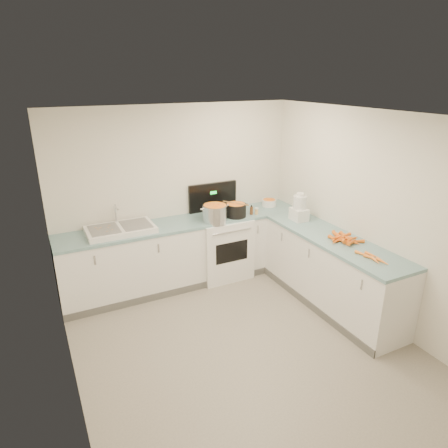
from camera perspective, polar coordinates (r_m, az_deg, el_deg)
name	(u,v)px	position (r m, az deg, el deg)	size (l,w,h in m)	color
floor	(244,347)	(4.67, 2.88, -17.12)	(3.50, 4.00, 0.00)	gray
ceiling	(249,117)	(3.72, 3.58, 15.05)	(3.50, 4.00, 0.00)	silver
wall_back	(177,194)	(5.75, -6.72, 4.21)	(3.50, 2.50, 0.00)	silver
wall_front	(414,365)	(2.73, 25.51, -17.75)	(3.50, 2.50, 0.00)	silver
wall_left	(62,282)	(3.58, -22.18, -7.70)	(4.00, 2.50, 0.00)	silver
wall_right	(374,218)	(5.08, 20.61, 0.79)	(4.00, 2.50, 0.00)	silver
counter_back	(187,252)	(5.76, -5.36, -4.00)	(3.50, 0.62, 0.94)	white
counter_right	(331,271)	(5.37, 15.05, -6.55)	(0.62, 2.20, 0.94)	white
stove	(221,245)	(5.94, -0.37, -3.05)	(0.76, 0.65, 1.36)	white
sink	(121,229)	(5.34, -14.57, -0.73)	(0.86, 0.52, 0.31)	white
steel_pot	(215,214)	(5.53, -1.30, 1.47)	(0.34, 0.34, 0.25)	silver
black_pot	(236,211)	(5.72, 1.71, 1.88)	(0.29, 0.29, 0.21)	black
wooden_spoon	(236,203)	(5.68, 1.72, 2.98)	(0.02, 0.02, 0.41)	#AD7A47
mixing_bowl	(269,203)	(6.24, 6.46, 3.03)	(0.22, 0.22, 0.10)	white
extract_bottle	(251,211)	(5.83, 3.94, 1.93)	(0.05, 0.05, 0.12)	#593319
spice_jar	(256,212)	(5.84, 4.66, 1.78)	(0.05, 0.05, 0.08)	#E5B266
food_processor	(299,209)	(5.64, 10.71, 2.17)	(0.20, 0.24, 0.39)	white
carrot_pile	(344,238)	(5.11, 16.80, -1.98)	(0.40, 0.47, 0.08)	orange
peeled_carrots	(373,258)	(4.72, 20.46, -4.52)	(0.15, 0.42, 0.04)	orange
peelings	(102,229)	(5.29, -17.00, -0.72)	(0.25, 0.23, 0.01)	tan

